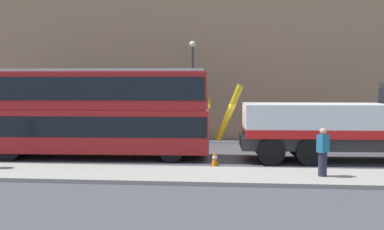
% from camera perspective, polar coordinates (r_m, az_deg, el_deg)
% --- Properties ---
extents(ground_plane, '(120.00, 120.00, 0.00)m').
position_cam_1_polar(ground_plane, '(20.34, 4.21, -5.59)').
color(ground_plane, '#424247').
extents(near_kerb, '(60.00, 2.80, 0.15)m').
position_cam_1_polar(near_kerb, '(16.20, 3.97, -7.82)').
color(near_kerb, gray).
rests_on(near_kerb, ground_plane).
extents(building_facade, '(60.00, 1.50, 16.00)m').
position_cam_1_polar(building_facade, '(27.95, 4.56, 13.66)').
color(building_facade, '#9E7A5B').
rests_on(building_facade, ground_plane).
extents(recovery_tow_truck, '(10.19, 2.96, 3.67)m').
position_cam_1_polar(recovery_tow_truck, '(20.52, 20.33, -0.79)').
color(recovery_tow_truck, '#2D2D2D').
rests_on(recovery_tow_truck, ground_plane).
extents(double_decker_bus, '(11.12, 2.94, 4.06)m').
position_cam_1_polar(double_decker_bus, '(20.80, -13.13, 0.72)').
color(double_decker_bus, '#AD1E1E').
rests_on(double_decker_bus, ground_plane).
extents(pedestrian_bystander, '(0.47, 0.46, 1.71)m').
position_cam_1_polar(pedestrian_bystander, '(16.27, 16.49, -4.67)').
color(pedestrian_bystander, '#232333').
rests_on(pedestrian_bystander, near_kerb).
extents(traffic_cone_near_bus, '(0.36, 0.36, 0.72)m').
position_cam_1_polar(traffic_cone_near_bus, '(18.24, 2.96, -5.62)').
color(traffic_cone_near_bus, orange).
rests_on(traffic_cone_near_bus, ground_plane).
extents(street_lamp, '(0.36, 0.36, 5.83)m').
position_cam_1_polar(street_lamp, '(25.46, 0.06, 4.21)').
color(street_lamp, '#38383D').
rests_on(street_lamp, ground_plane).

